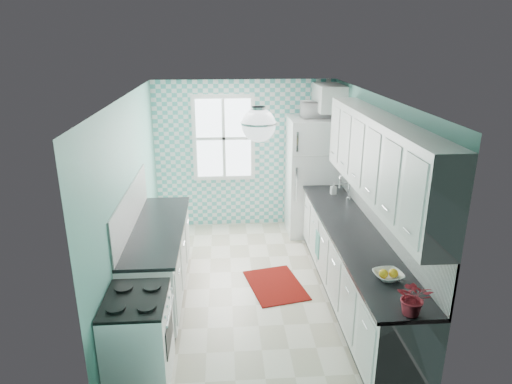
{
  "coord_description": "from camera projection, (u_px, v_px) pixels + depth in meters",
  "views": [
    {
      "loc": [
        -0.35,
        -5.3,
        3.17
      ],
      "look_at": [
        0.05,
        0.25,
        1.25
      ],
      "focal_mm": 32.0,
      "sensor_mm": 36.0,
      "label": 1
    }
  ],
  "objects": [
    {
      "name": "microwave",
      "position": [
        316.0,
        110.0,
        7.16
      ],
      "size": [
        0.47,
        0.33,
        0.26
      ],
      "primitive_type": "imported",
      "rotation": [
        0.0,
        0.0,
        3.16
      ],
      "color": "silver",
      "rests_on": "fridge"
    },
    {
      "name": "fruit_bowl",
      "position": [
        388.0,
        276.0,
        4.39
      ],
      "size": [
        0.32,
        0.32,
        0.07
      ],
      "primitive_type": "imported",
      "rotation": [
        0.0,
        0.0,
        0.17
      ],
      "color": "silver",
      "rests_on": "countertop_right"
    },
    {
      "name": "countertop_right",
      "position": [
        354.0,
        233.0,
        5.46
      ],
      "size": [
        0.63,
        3.6,
        0.04
      ],
      "primitive_type": "cube",
      "color": "black",
      "rests_on": "base_cabinets_right"
    },
    {
      "name": "wall_right",
      "position": [
        373.0,
        196.0,
        5.75
      ],
      "size": [
        0.02,
        4.4,
        2.5
      ],
      "primitive_type": "cube",
      "color": "#5FA496",
      "rests_on": "floor"
    },
    {
      "name": "base_cabinets_right",
      "position": [
        353.0,
        268.0,
        5.61
      ],
      "size": [
        0.6,
        3.6,
        0.9
      ],
      "primitive_type": "cube",
      "color": "white",
      "rests_on": "floor"
    },
    {
      "name": "backsplash_right",
      "position": [
        381.0,
        211.0,
        5.39
      ],
      "size": [
        0.02,
        3.6,
        0.51
      ],
      "primitive_type": "cube",
      "color": "white",
      "rests_on": "wall_right"
    },
    {
      "name": "upper_cabinets_right",
      "position": [
        379.0,
        158.0,
        4.96
      ],
      "size": [
        0.33,
        3.2,
        0.9
      ],
      "primitive_type": "cube",
      "color": "silver",
      "rests_on": "wall_right"
    },
    {
      "name": "upper_cabinet_fridge",
      "position": [
        328.0,
        97.0,
        7.14
      ],
      "size": [
        0.4,
        0.74,
        0.4
      ],
      "primitive_type": "cube",
      "color": "silver",
      "rests_on": "wall_right"
    },
    {
      "name": "accent_wall",
      "position": [
        245.0,
        155.0,
        7.71
      ],
      "size": [
        3.0,
        0.01,
        2.5
      ],
      "primitive_type": "cube",
      "color": "#55B7B0",
      "rests_on": "wall_back"
    },
    {
      "name": "soap_bottle",
      "position": [
        333.0,
        188.0,
        6.72
      ],
      "size": [
        0.08,
        0.09,
        0.17
      ],
      "primitive_type": "imported",
      "rotation": [
        0.0,
        0.0,
        0.09
      ],
      "color": "#8FACB8",
      "rests_on": "countertop_right"
    },
    {
      "name": "countertop_left",
      "position": [
        158.0,
        228.0,
        5.61
      ],
      "size": [
        0.63,
        2.15,
        0.04
      ],
      "primitive_type": "cube",
      "color": "black",
      "rests_on": "base_cabinets_left"
    },
    {
      "name": "dish_towel",
      "position": [
        318.0,
        244.0,
        6.19
      ],
      "size": [
        0.1,
        0.22,
        0.35
      ],
      "primitive_type": "cube",
      "rotation": [
        0.0,
        0.0,
        0.39
      ],
      "color": "teal",
      "rests_on": "base_cabinets_right"
    },
    {
      "name": "wall_front",
      "position": [
        272.0,
        294.0,
        3.57
      ],
      "size": [
        3.0,
        0.02,
        2.5
      ],
      "primitive_type": "cube",
      "color": "#5FA496",
      "rests_on": "floor"
    },
    {
      "name": "fridge",
      "position": [
        313.0,
        176.0,
        7.52
      ],
      "size": [
        0.84,
        0.83,
        1.93
      ],
      "rotation": [
        0.0,
        0.0,
        -0.01
      ],
      "color": "white",
      "rests_on": "floor"
    },
    {
      "name": "wall_left",
      "position": [
        130.0,
        202.0,
        5.55
      ],
      "size": [
        0.02,
        4.4,
        2.5
      ],
      "primitive_type": "cube",
      "color": "#5FA496",
      "rests_on": "floor"
    },
    {
      "name": "rug",
      "position": [
        276.0,
        285.0,
        6.09
      ],
      "size": [
        0.84,
        1.06,
        0.02
      ],
      "primitive_type": "cube",
      "rotation": [
        0.0,
        0.0,
        0.21
      ],
      "color": "#6E0C06",
      "rests_on": "floor"
    },
    {
      "name": "sink",
      "position": [
        335.0,
        201.0,
        6.48
      ],
      "size": [
        0.56,
        0.47,
        0.53
      ],
      "rotation": [
        0.0,
        0.0,
        0.02
      ],
      "color": "silver",
      "rests_on": "countertop_right"
    },
    {
      "name": "floor",
      "position": [
        254.0,
        288.0,
        6.06
      ],
      "size": [
        3.0,
        4.4,
        0.02
      ],
      "primitive_type": "cube",
      "color": "silver",
      "rests_on": "ground"
    },
    {
      "name": "backsplash_left",
      "position": [
        131.0,
        208.0,
        5.5
      ],
      "size": [
        0.02,
        2.15,
        0.51
      ],
      "primitive_type": "cube",
      "color": "white",
      "rests_on": "wall_left"
    },
    {
      "name": "ceiling",
      "position": [
        253.0,
        96.0,
        5.24
      ],
      "size": [
        3.0,
        4.4,
        0.02
      ],
      "primitive_type": "cube",
      "color": "white",
      "rests_on": "wall_back"
    },
    {
      "name": "potted_plant",
      "position": [
        414.0,
        298.0,
        3.79
      ],
      "size": [
        0.36,
        0.33,
        0.32
      ],
      "primitive_type": "imported",
      "rotation": [
        0.0,
        0.0,
        -0.36
      ],
      "color": "#9F0505",
      "rests_on": "countertop_right"
    },
    {
      "name": "window",
      "position": [
        224.0,
        138.0,
        7.57
      ],
      "size": [
        1.04,
        0.05,
        1.44
      ],
      "color": "white",
      "rests_on": "wall_back"
    },
    {
      "name": "wall_back",
      "position": [
        245.0,
        155.0,
        7.73
      ],
      "size": [
        3.0,
        0.02,
        2.5
      ],
      "primitive_type": "cube",
      "color": "#5FA496",
      "rests_on": "floor"
    },
    {
      "name": "ceiling_light",
      "position": [
        259.0,
        125.0,
        4.55
      ],
      "size": [
        0.34,
        0.34,
        0.35
      ],
      "color": "silver",
      "rests_on": "ceiling"
    },
    {
      "name": "base_cabinets_left",
      "position": [
        159.0,
        262.0,
        5.76
      ],
      "size": [
        0.6,
        2.15,
        0.9
      ],
      "primitive_type": "cube",
      "color": "white",
      "rests_on": "floor"
    },
    {
      "name": "stove",
      "position": [
        139.0,
        337.0,
        4.32
      ],
      "size": [
        0.58,
        0.72,
        0.87
      ],
      "rotation": [
        0.0,
        0.0,
        0.05
      ],
      "color": "silver",
      "rests_on": "floor"
    }
  ]
}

